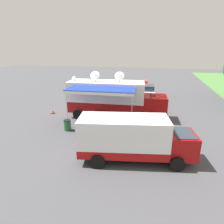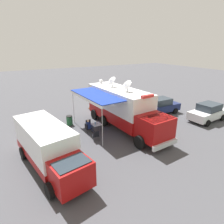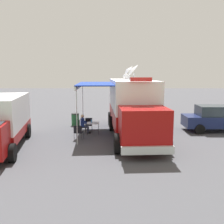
{
  "view_description": "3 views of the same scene",
  "coord_description": "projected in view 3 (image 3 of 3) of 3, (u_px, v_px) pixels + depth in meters",
  "views": [
    {
      "loc": [
        17.41,
        4.78,
        6.54
      ],
      "look_at": [
        1.52,
        0.92,
        1.02
      ],
      "focal_mm": 30.65,
      "sensor_mm": 36.0,
      "label": 1
    },
    {
      "loc": [
        8.68,
        14.03,
        7.15
      ],
      "look_at": [
        0.34,
        -0.64,
        1.14
      ],
      "focal_mm": 29.92,
      "sensor_mm": 36.0,
      "label": 2
    },
    {
      "loc": [
        1.17,
        16.45,
        3.92
      ],
      "look_at": [
        1.26,
        -0.6,
        1.28
      ],
      "focal_mm": 40.14,
      "sensor_mm": 36.0,
      "label": 3
    }
  ],
  "objects": [
    {
      "name": "folding_table",
      "position": [
        93.0,
        124.0,
        16.34
      ],
      "size": [
        0.85,
        0.85,
        0.73
      ],
      "color": "silver",
      "rests_on": "ground"
    },
    {
      "name": "lot_stripe",
      "position": [
        162.0,
        124.0,
        19.6
      ],
      "size": [
        0.41,
        4.8,
        0.01
      ],
      "primitive_type": "cube",
      "rotation": [
        0.0,
        0.0,
        0.06
      ],
      "color": "silver",
      "rests_on": "ground"
    },
    {
      "name": "water_bottle",
      "position": [
        92.0,
        121.0,
        16.35
      ],
      "size": [
        0.07,
        0.07,
        0.22
      ],
      "color": "#4C99D8",
      "rests_on": "folding_table"
    },
    {
      "name": "car_far_corner",
      "position": [
        214.0,
        118.0,
        17.05
      ],
      "size": [
        4.21,
        2.04,
        1.76
      ],
      "color": "navy",
      "rests_on": "ground"
    },
    {
      "name": "folding_chair_spare_by_truck",
      "position": [
        78.0,
        131.0,
        14.9
      ],
      "size": [
        0.55,
        0.55,
        0.87
      ],
      "color": "black",
      "rests_on": "ground"
    },
    {
      "name": "command_truck",
      "position": [
        132.0,
        105.0,
        15.81
      ],
      "size": [
        5.31,
        9.62,
        4.53
      ],
      "color": "#9E0F0F",
      "rests_on": "ground"
    },
    {
      "name": "ground_plane",
      "position": [
        131.0,
        132.0,
        16.85
      ],
      "size": [
        100.0,
        100.0,
        0.0
      ],
      "primitive_type": "plane",
      "color": "#47474C"
    },
    {
      "name": "folding_chair_beside_table",
      "position": [
        89.0,
        123.0,
        17.2
      ],
      "size": [
        0.51,
        0.51,
        0.87
      ],
      "color": "black",
      "rests_on": "ground"
    },
    {
      "name": "trash_bin",
      "position": [
        75.0,
        119.0,
        19.04
      ],
      "size": [
        0.57,
        0.57,
        0.91
      ],
      "color": "#235B33",
      "rests_on": "ground"
    },
    {
      "name": "seated_responder",
      "position": [
        84.0,
        123.0,
        16.48
      ],
      "size": [
        0.68,
        0.57,
        1.25
      ],
      "color": "navy",
      "rests_on": "ground"
    },
    {
      "name": "support_truck",
      "position": [
        1.0,
        122.0,
        13.2
      ],
      "size": [
        3.26,
        7.06,
        2.7
      ],
      "color": "white",
      "rests_on": "ground"
    },
    {
      "name": "folding_chair_at_table",
      "position": [
        81.0,
        126.0,
        16.49
      ],
      "size": [
        0.51,
        0.51,
        0.87
      ],
      "color": "black",
      "rests_on": "ground"
    },
    {
      "name": "traffic_cone",
      "position": [
        121.0,
        114.0,
        22.46
      ],
      "size": [
        0.36,
        0.36,
        0.58
      ],
      "color": "black",
      "rests_on": "ground"
    }
  ]
}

